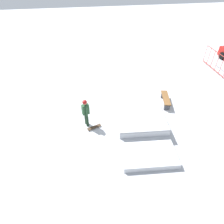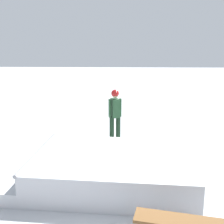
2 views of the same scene
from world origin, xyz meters
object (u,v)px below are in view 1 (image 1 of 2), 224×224
skate_ramp (140,120)px  skateboard (94,127)px  park_bench (166,99)px  skater (86,111)px

skate_ramp → skateboard: (-0.07, -2.59, -0.24)m
skate_ramp → park_bench: size_ratio=3.38×
skateboard → park_bench: 5.02m
skater → skateboard: bearing=119.0°
skater → park_bench: (-1.24, 5.13, -0.65)m
skateboard → park_bench: size_ratio=0.50×
skate_ramp → skateboard: size_ratio=6.80×
skate_ramp → skater: size_ratio=3.23×
skate_ramp → skater: 3.08m
skater → skateboard: skater is taller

